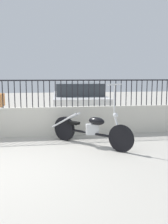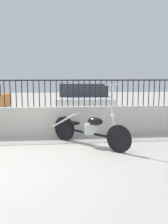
% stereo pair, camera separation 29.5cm
% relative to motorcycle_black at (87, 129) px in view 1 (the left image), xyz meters
% --- Properties ---
extents(low_wall, '(9.38, 0.18, 0.77)m').
position_rel_motorcycle_black_xyz_m(low_wall, '(-1.81, 1.09, 0.00)').
color(low_wall, beige).
rests_on(low_wall, ground_plane).
extents(fence_railing, '(9.38, 0.04, 0.73)m').
position_rel_motorcycle_black_xyz_m(fence_railing, '(-1.81, 1.09, 0.86)').
color(fence_railing, black).
rests_on(fence_railing, low_wall).
extents(motorcycle_black, '(1.64, 1.72, 1.45)m').
position_rel_motorcycle_black_xyz_m(motorcycle_black, '(0.00, 0.00, 0.00)').
color(motorcycle_black, black).
rests_on(motorcycle_black, ground_plane).
extents(car_white, '(2.05, 4.39, 1.33)m').
position_rel_motorcycle_black_xyz_m(car_white, '(0.31, 4.08, 0.29)').
color(car_white, black).
rests_on(car_white, ground_plane).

